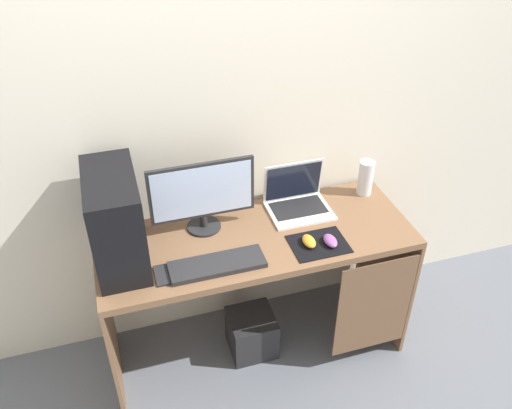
{
  "coord_description": "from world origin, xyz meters",
  "views": [
    {
      "loc": [
        -0.58,
        -1.88,
        2.34
      ],
      "look_at": [
        0.0,
        0.0,
        0.94
      ],
      "focal_mm": 37.72,
      "sensor_mm": 36.0,
      "label": 1
    }
  ],
  "objects_px": {
    "pc_tower": "(116,220)",
    "mouse_right": "(330,241)",
    "monitor": "(202,195)",
    "subwoofer": "(252,333)",
    "speaker": "(365,178)",
    "cell_phone": "(163,275)",
    "keyboard": "(217,265)",
    "laptop": "(297,200)",
    "mouse_left": "(309,241)"
  },
  "relations": [
    {
      "from": "monitor",
      "to": "laptop",
      "type": "height_order",
      "value": "monitor"
    },
    {
      "from": "mouse_right",
      "to": "cell_phone",
      "type": "height_order",
      "value": "mouse_right"
    },
    {
      "from": "cell_phone",
      "to": "speaker",
      "type": "bearing_deg",
      "value": 16.18
    },
    {
      "from": "speaker",
      "to": "cell_phone",
      "type": "distance_m",
      "value": 1.15
    },
    {
      "from": "monitor",
      "to": "pc_tower",
      "type": "bearing_deg",
      "value": -165.08
    },
    {
      "from": "pc_tower",
      "to": "speaker",
      "type": "height_order",
      "value": "pc_tower"
    },
    {
      "from": "laptop",
      "to": "mouse_right",
      "type": "bearing_deg",
      "value": -82.13
    },
    {
      "from": "laptop",
      "to": "cell_phone",
      "type": "height_order",
      "value": "laptop"
    },
    {
      "from": "monitor",
      "to": "keyboard",
      "type": "xyz_separation_m",
      "value": [
        -0.01,
        -0.28,
        -0.18
      ]
    },
    {
      "from": "laptop",
      "to": "subwoofer",
      "type": "xyz_separation_m",
      "value": [
        -0.29,
        -0.17,
        -0.69
      ]
    },
    {
      "from": "pc_tower",
      "to": "keyboard",
      "type": "relative_size",
      "value": 1.04
    },
    {
      "from": "keyboard",
      "to": "mouse_right",
      "type": "bearing_deg",
      "value": -0.54
    },
    {
      "from": "laptop",
      "to": "keyboard",
      "type": "relative_size",
      "value": 0.73
    },
    {
      "from": "speaker",
      "to": "laptop",
      "type": "bearing_deg",
      "value": -176.57
    },
    {
      "from": "laptop",
      "to": "mouse_left",
      "type": "bearing_deg",
      "value": -100.13
    },
    {
      "from": "cell_phone",
      "to": "subwoofer",
      "type": "relative_size",
      "value": 0.55
    },
    {
      "from": "keyboard",
      "to": "mouse_left",
      "type": "relative_size",
      "value": 4.38
    },
    {
      "from": "pc_tower",
      "to": "subwoofer",
      "type": "bearing_deg",
      "value": -3.89
    },
    {
      "from": "laptop",
      "to": "pc_tower",
      "type": "bearing_deg",
      "value": -171.5
    },
    {
      "from": "monitor",
      "to": "keyboard",
      "type": "relative_size",
      "value": 1.17
    },
    {
      "from": "monitor",
      "to": "laptop",
      "type": "xyz_separation_m",
      "value": [
        0.48,
        0.03,
        -0.15
      ]
    },
    {
      "from": "pc_tower",
      "to": "mouse_right",
      "type": "relative_size",
      "value": 4.56
    },
    {
      "from": "pc_tower",
      "to": "keyboard",
      "type": "xyz_separation_m",
      "value": [
        0.39,
        -0.18,
        -0.2
      ]
    },
    {
      "from": "keyboard",
      "to": "subwoofer",
      "type": "distance_m",
      "value": 0.7
    },
    {
      "from": "monitor",
      "to": "mouse_left",
      "type": "xyz_separation_m",
      "value": [
        0.43,
        -0.26,
        -0.17
      ]
    },
    {
      "from": "mouse_right",
      "to": "cell_phone",
      "type": "distance_m",
      "value": 0.77
    },
    {
      "from": "pc_tower",
      "to": "laptop",
      "type": "height_order",
      "value": "pc_tower"
    },
    {
      "from": "mouse_left",
      "to": "subwoofer",
      "type": "relative_size",
      "value": 0.41
    },
    {
      "from": "pc_tower",
      "to": "cell_phone",
      "type": "bearing_deg",
      "value": -47.4
    },
    {
      "from": "laptop",
      "to": "cell_phone",
      "type": "xyz_separation_m",
      "value": [
        -0.72,
        -0.3,
        -0.04
      ]
    },
    {
      "from": "pc_tower",
      "to": "monitor",
      "type": "relative_size",
      "value": 0.89
    },
    {
      "from": "monitor",
      "to": "cell_phone",
      "type": "distance_m",
      "value": 0.41
    },
    {
      "from": "pc_tower",
      "to": "subwoofer",
      "type": "distance_m",
      "value": 1.04
    },
    {
      "from": "monitor",
      "to": "laptop",
      "type": "distance_m",
      "value": 0.5
    },
    {
      "from": "pc_tower",
      "to": "laptop",
      "type": "distance_m",
      "value": 0.9
    },
    {
      "from": "pc_tower",
      "to": "speaker",
      "type": "xyz_separation_m",
      "value": [
        1.26,
        0.15,
        -0.12
      ]
    },
    {
      "from": "speaker",
      "to": "cell_phone",
      "type": "bearing_deg",
      "value": -163.82
    },
    {
      "from": "monitor",
      "to": "cell_phone",
      "type": "xyz_separation_m",
      "value": [
        -0.24,
        -0.27,
        -0.19
      ]
    },
    {
      "from": "monitor",
      "to": "subwoofer",
      "type": "height_order",
      "value": "monitor"
    },
    {
      "from": "subwoofer",
      "to": "cell_phone",
      "type": "bearing_deg",
      "value": -163.58
    },
    {
      "from": "keyboard",
      "to": "monitor",
      "type": "bearing_deg",
      "value": 88.61
    },
    {
      "from": "mouse_right",
      "to": "mouse_left",
      "type": "bearing_deg",
      "value": 165.26
    },
    {
      "from": "keyboard",
      "to": "cell_phone",
      "type": "bearing_deg",
      "value": 177.15
    },
    {
      "from": "subwoofer",
      "to": "mouse_left",
      "type": "bearing_deg",
      "value": -26.11
    },
    {
      "from": "pc_tower",
      "to": "mouse_right",
      "type": "xyz_separation_m",
      "value": [
        0.92,
        -0.18,
        -0.19
      ]
    },
    {
      "from": "mouse_right",
      "to": "subwoofer",
      "type": "bearing_deg",
      "value": 156.92
    },
    {
      "from": "keyboard",
      "to": "subwoofer",
      "type": "relative_size",
      "value": 1.77
    },
    {
      "from": "pc_tower",
      "to": "speaker",
      "type": "relative_size",
      "value": 2.32
    },
    {
      "from": "speaker",
      "to": "subwoofer",
      "type": "xyz_separation_m",
      "value": [
        -0.67,
        -0.19,
        -0.74
      ]
    },
    {
      "from": "speaker",
      "to": "pc_tower",
      "type": "bearing_deg",
      "value": -173.02
    }
  ]
}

